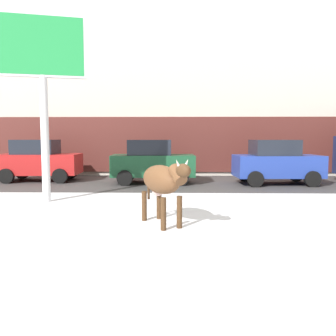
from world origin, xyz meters
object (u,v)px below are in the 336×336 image
object	(u,v)px
billboard	(42,58)
car_red_hatchback	(39,161)
car_blue_hatchback	(276,162)
cow_brown	(162,181)
car_darkgreen_hatchback	(152,162)
pedestrian_near_billboard	(90,158)

from	to	relation	value
billboard	car_red_hatchback	size ratio (longest dim) A/B	1.56
car_red_hatchback	car_blue_hatchback	distance (m)	10.40
cow_brown	car_blue_hatchback	distance (m)	8.22
cow_brown	car_red_hatchback	distance (m)	9.69
cow_brown	car_red_hatchback	world-z (taller)	car_red_hatchback
billboard	cow_brown	bearing A→B (deg)	-36.81
car_blue_hatchback	car_darkgreen_hatchback	bearing A→B (deg)	177.38
billboard	pedestrian_near_billboard	xyz separation A→B (m)	(-0.57, 7.73, -3.43)
billboard	car_darkgreen_hatchback	size ratio (longest dim) A/B	1.56
cow_brown	billboard	size ratio (longest dim) A/B	0.33
car_darkgreen_hatchback	car_blue_hatchback	bearing A→B (deg)	-2.62
car_red_hatchback	pedestrian_near_billboard	bearing A→B (deg)	59.38
billboard	car_blue_hatchback	bearing A→B (deg)	26.89
car_blue_hatchback	car_red_hatchback	bearing A→B (deg)	175.39
cow_brown	pedestrian_near_billboard	bearing A→B (deg)	111.98
car_darkgreen_hatchback	billboard	bearing A→B (deg)	-123.94
car_red_hatchback	cow_brown	bearing A→B (deg)	-52.77
car_red_hatchback	car_blue_hatchback	size ratio (longest dim) A/B	1.00
pedestrian_near_billboard	billboard	bearing A→B (deg)	-85.81
car_darkgreen_hatchback	pedestrian_near_billboard	size ratio (longest dim) A/B	2.06
car_blue_hatchback	cow_brown	bearing A→B (deg)	-123.21
cow_brown	pedestrian_near_billboard	xyz separation A→B (m)	(-4.23, 10.47, -0.11)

